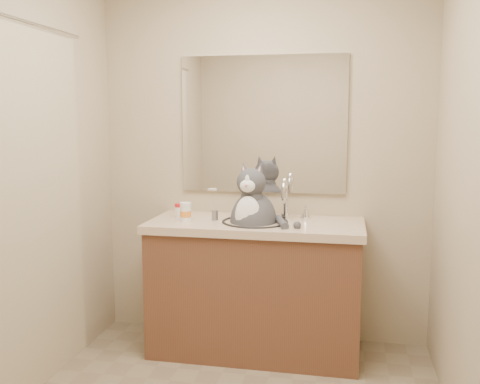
{
  "coord_description": "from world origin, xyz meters",
  "views": [
    {
      "loc": [
        0.55,
        -2.28,
        1.49
      ],
      "look_at": [
        -0.04,
        0.65,
        1.08
      ],
      "focal_mm": 40.0,
      "sensor_mm": 36.0,
      "label": 1
    }
  ],
  "objects_px": {
    "pill_bottle_redcap": "(179,211)",
    "grey_canister": "(215,215)",
    "cat": "(253,218)",
    "pill_bottle_orange": "(186,212)"
  },
  "relations": [
    {
      "from": "pill_bottle_redcap",
      "to": "grey_canister",
      "type": "relative_size",
      "value": 1.44
    },
    {
      "from": "cat",
      "to": "pill_bottle_orange",
      "type": "height_order",
      "value": "cat"
    },
    {
      "from": "pill_bottle_redcap",
      "to": "grey_canister",
      "type": "height_order",
      "value": "pill_bottle_redcap"
    },
    {
      "from": "cat",
      "to": "pill_bottle_redcap",
      "type": "distance_m",
      "value": 0.5
    },
    {
      "from": "grey_canister",
      "to": "cat",
      "type": "bearing_deg",
      "value": -3.19
    },
    {
      "from": "pill_bottle_redcap",
      "to": "pill_bottle_orange",
      "type": "xyz_separation_m",
      "value": [
        0.08,
        -0.11,
        0.01
      ]
    },
    {
      "from": "pill_bottle_redcap",
      "to": "grey_canister",
      "type": "bearing_deg",
      "value": -9.9
    },
    {
      "from": "cat",
      "to": "pill_bottle_orange",
      "type": "bearing_deg",
      "value": -164.65
    },
    {
      "from": "pill_bottle_redcap",
      "to": "pill_bottle_orange",
      "type": "distance_m",
      "value": 0.13
    },
    {
      "from": "pill_bottle_redcap",
      "to": "pill_bottle_orange",
      "type": "height_order",
      "value": "pill_bottle_orange"
    }
  ]
}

